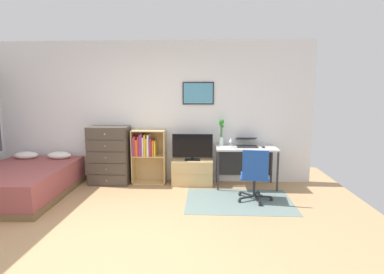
{
  "coord_description": "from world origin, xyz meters",
  "views": [
    {
      "loc": [
        1.07,
        -3.51,
        1.76
      ],
      "look_at": [
        0.82,
        1.5,
        1.01
      ],
      "focal_mm": 28.88,
      "sensor_mm": 36.0,
      "label": 1
    }
  ],
  "objects_px": {
    "bed": "(22,182)",
    "desk": "(246,154)",
    "office_chair": "(255,174)",
    "bookshelf": "(147,151)",
    "tv_stand": "(192,172)",
    "bamboo_vase": "(221,131)",
    "wine_glass": "(231,140)",
    "television": "(192,147)",
    "laptop": "(247,143)",
    "dresser": "(109,155)",
    "computer_mouse": "(263,147)"
  },
  "relations": [
    {
      "from": "bed",
      "to": "office_chair",
      "type": "bearing_deg",
      "value": -3.38
    },
    {
      "from": "tv_stand",
      "to": "office_chair",
      "type": "distance_m",
      "value": 1.39
    },
    {
      "from": "bed",
      "to": "computer_mouse",
      "type": "relative_size",
      "value": 20.18
    },
    {
      "from": "desk",
      "to": "computer_mouse",
      "type": "distance_m",
      "value": 0.35
    },
    {
      "from": "bed",
      "to": "television",
      "type": "bearing_deg",
      "value": 13.63
    },
    {
      "from": "bookshelf",
      "to": "bamboo_vase",
      "type": "bearing_deg",
      "value": 1.73
    },
    {
      "from": "bed",
      "to": "tv_stand",
      "type": "relative_size",
      "value": 2.75
    },
    {
      "from": "bed",
      "to": "desk",
      "type": "xyz_separation_m",
      "value": [
        3.82,
        0.81,
        0.35
      ]
    },
    {
      "from": "tv_stand",
      "to": "desk",
      "type": "distance_m",
      "value": 1.06
    },
    {
      "from": "bed",
      "to": "bamboo_vase",
      "type": "bearing_deg",
      "value": 12.97
    },
    {
      "from": "wine_glass",
      "to": "laptop",
      "type": "bearing_deg",
      "value": 31.35
    },
    {
      "from": "bamboo_vase",
      "to": "office_chair",
      "type": "bearing_deg",
      "value": -63.78
    },
    {
      "from": "bookshelf",
      "to": "tv_stand",
      "type": "xyz_separation_m",
      "value": [
        0.88,
        -0.05,
        -0.38
      ]
    },
    {
      "from": "dresser",
      "to": "office_chair",
      "type": "bearing_deg",
      "value": -18.77
    },
    {
      "from": "office_chair",
      "to": "laptop",
      "type": "distance_m",
      "value": 0.99
    },
    {
      "from": "desk",
      "to": "bamboo_vase",
      "type": "relative_size",
      "value": 2.22
    },
    {
      "from": "tv_stand",
      "to": "computer_mouse",
      "type": "xyz_separation_m",
      "value": [
        1.29,
        -0.12,
        0.52
      ]
    },
    {
      "from": "bed",
      "to": "dresser",
      "type": "bearing_deg",
      "value": 30.82
    },
    {
      "from": "bed",
      "to": "desk",
      "type": "relative_size",
      "value": 1.91
    },
    {
      "from": "desk",
      "to": "tv_stand",
      "type": "bearing_deg",
      "value": 179.16
    },
    {
      "from": "wine_glass",
      "to": "office_chair",
      "type": "bearing_deg",
      "value": -66.06
    },
    {
      "from": "office_chair",
      "to": "computer_mouse",
      "type": "bearing_deg",
      "value": 78.25
    },
    {
      "from": "television",
      "to": "laptop",
      "type": "bearing_deg",
      "value": 2.67
    },
    {
      "from": "office_chair",
      "to": "wine_glass",
      "type": "distance_m",
      "value": 0.91
    },
    {
      "from": "bed",
      "to": "laptop",
      "type": "distance_m",
      "value": 3.96
    },
    {
      "from": "dresser",
      "to": "bookshelf",
      "type": "height_order",
      "value": "dresser"
    },
    {
      "from": "office_chair",
      "to": "wine_glass",
      "type": "xyz_separation_m",
      "value": [
        -0.33,
        0.74,
        0.42
      ]
    },
    {
      "from": "laptop",
      "to": "computer_mouse",
      "type": "distance_m",
      "value": 0.32
    },
    {
      "from": "computer_mouse",
      "to": "wine_glass",
      "type": "bearing_deg",
      "value": -175.8
    },
    {
      "from": "dresser",
      "to": "desk",
      "type": "distance_m",
      "value": 2.57
    },
    {
      "from": "bamboo_vase",
      "to": "wine_glass",
      "type": "bearing_deg",
      "value": -57.58
    },
    {
      "from": "computer_mouse",
      "to": "tv_stand",
      "type": "bearing_deg",
      "value": 174.73
    },
    {
      "from": "desk",
      "to": "bamboo_vase",
      "type": "height_order",
      "value": "bamboo_vase"
    },
    {
      "from": "desk",
      "to": "office_chair",
      "type": "height_order",
      "value": "office_chair"
    },
    {
      "from": "laptop",
      "to": "dresser",
      "type": "bearing_deg",
      "value": 179.66
    },
    {
      "from": "bookshelf",
      "to": "computer_mouse",
      "type": "bearing_deg",
      "value": -4.37
    },
    {
      "from": "television",
      "to": "laptop",
      "type": "distance_m",
      "value": 1.01
    },
    {
      "from": "desk",
      "to": "office_chair",
      "type": "xyz_separation_m",
      "value": [
        0.04,
        -0.89,
        -0.14
      ]
    },
    {
      "from": "desk",
      "to": "television",
      "type": "bearing_deg",
      "value": -179.56
    },
    {
      "from": "office_chair",
      "to": "bamboo_vase",
      "type": "distance_m",
      "value": 1.24
    },
    {
      "from": "office_chair",
      "to": "laptop",
      "type": "relative_size",
      "value": 2.05
    },
    {
      "from": "dresser",
      "to": "laptop",
      "type": "height_order",
      "value": "dresser"
    },
    {
      "from": "laptop",
      "to": "television",
      "type": "bearing_deg",
      "value": -178.55
    },
    {
      "from": "dresser",
      "to": "tv_stand",
      "type": "height_order",
      "value": "dresser"
    },
    {
      "from": "dresser",
      "to": "desk",
      "type": "xyz_separation_m",
      "value": [
        2.57,
        0.0,
        0.05
      ]
    },
    {
      "from": "tv_stand",
      "to": "computer_mouse",
      "type": "bearing_deg",
      "value": -5.27
    },
    {
      "from": "bookshelf",
      "to": "tv_stand",
      "type": "distance_m",
      "value": 0.96
    },
    {
      "from": "tv_stand",
      "to": "office_chair",
      "type": "relative_size",
      "value": 0.89
    },
    {
      "from": "desk",
      "to": "computer_mouse",
      "type": "relative_size",
      "value": 10.59
    },
    {
      "from": "desk",
      "to": "dresser",
      "type": "bearing_deg",
      "value": -179.99
    }
  ]
}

